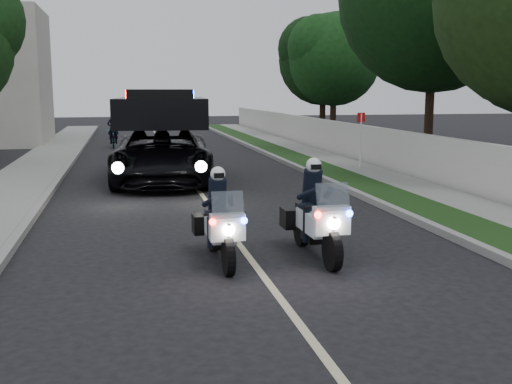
# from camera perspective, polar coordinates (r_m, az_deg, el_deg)

# --- Properties ---
(ground) EXTENTS (120.00, 120.00, 0.00)m
(ground) POSITION_cam_1_polar(r_m,az_deg,el_deg) (9.54, 0.81, -7.97)
(ground) COLOR black
(ground) RESTS_ON ground
(curb_right) EXTENTS (0.20, 60.00, 0.15)m
(curb_right) POSITION_cam_1_polar(r_m,az_deg,el_deg) (20.04, 5.91, 1.38)
(curb_right) COLOR gray
(curb_right) RESTS_ON ground
(grass_verge) EXTENTS (1.20, 60.00, 0.16)m
(grass_verge) POSITION_cam_1_polar(r_m,az_deg,el_deg) (20.27, 7.79, 1.44)
(grass_verge) COLOR #193814
(grass_verge) RESTS_ON ground
(sidewalk_right) EXTENTS (1.40, 60.00, 0.16)m
(sidewalk_right) POSITION_cam_1_polar(r_m,az_deg,el_deg) (20.74, 11.18, 1.53)
(sidewalk_right) COLOR gray
(sidewalk_right) RESTS_ON ground
(property_wall) EXTENTS (0.22, 60.00, 1.50)m
(property_wall) POSITION_cam_1_polar(r_m,az_deg,el_deg) (21.07, 13.74, 3.40)
(property_wall) COLOR beige
(property_wall) RESTS_ON ground
(curb_left) EXTENTS (0.20, 60.00, 0.15)m
(curb_left) POSITION_cam_1_polar(r_m,az_deg,el_deg) (19.19, -18.09, 0.61)
(curb_left) COLOR gray
(curb_left) RESTS_ON ground
(sidewalk_left) EXTENTS (2.00, 60.00, 0.16)m
(sidewalk_left) POSITION_cam_1_polar(r_m,az_deg,el_deg) (19.34, -21.33, 0.51)
(sidewalk_left) COLOR gray
(sidewalk_left) RESTS_ON ground
(lane_marking) EXTENTS (0.12, 50.00, 0.01)m
(lane_marking) POSITION_cam_1_polar(r_m,az_deg,el_deg) (19.20, -5.82, 0.82)
(lane_marking) COLOR #BFB78C
(lane_marking) RESTS_ON ground
(police_moto_left) EXTENTS (0.69, 1.89, 1.60)m
(police_moto_left) POSITION_cam_1_polar(r_m,az_deg,el_deg) (10.46, -3.34, -6.43)
(police_moto_left) COLOR silver
(police_moto_left) RESTS_ON ground
(police_moto_right) EXTENTS (0.74, 2.03, 1.71)m
(police_moto_right) POSITION_cam_1_polar(r_m,az_deg,el_deg) (10.78, 5.47, -5.97)
(police_moto_right) COLOR white
(police_moto_right) RESTS_ON ground
(police_suv) EXTENTS (3.40, 6.53, 3.08)m
(police_suv) POSITION_cam_1_polar(r_m,az_deg,el_deg) (19.59, -8.59, 0.92)
(police_suv) COLOR black
(police_suv) RESTS_ON ground
(bicycle) EXTENTS (0.70, 1.81, 0.94)m
(bicycle) POSITION_cam_1_polar(r_m,az_deg,el_deg) (31.72, -12.99, 3.99)
(bicycle) COLOR black
(bicycle) RESTS_ON ground
(cyclist) EXTENTS (0.57, 0.40, 1.53)m
(cyclist) POSITION_cam_1_polar(r_m,az_deg,el_deg) (31.72, -12.99, 3.99)
(cyclist) COLOR black
(cyclist) RESTS_ON ground
(sign_post) EXTENTS (0.42, 0.42, 2.15)m
(sign_post) POSITION_cam_1_polar(r_m,az_deg,el_deg) (21.95, 9.54, 1.80)
(sign_post) COLOR red
(sign_post) RESTS_ON ground
(tree_right_c) EXTENTS (10.07, 10.07, 12.65)m
(tree_right_c) POSITION_cam_1_polar(r_m,az_deg,el_deg) (26.47, 15.50, 2.87)
(tree_right_c) COLOR black
(tree_right_c) RESTS_ON ground
(tree_right_d) EXTENTS (6.22, 6.22, 8.93)m
(tree_right_d) POSITION_cam_1_polar(r_m,az_deg,el_deg) (36.88, 7.07, 4.88)
(tree_right_d) COLOR #164216
(tree_right_d) RESTS_ON ground
(tree_right_e) EXTENTS (7.11, 7.11, 8.95)m
(tree_right_e) POSITION_cam_1_polar(r_m,az_deg,el_deg) (38.11, 6.11, 5.04)
(tree_right_e) COLOR black
(tree_right_e) RESTS_ON ground
(tree_left_far) EXTENTS (5.07, 5.07, 8.27)m
(tree_left_far) POSITION_cam_1_polar(r_m,az_deg,el_deg) (39.39, -22.42, 4.53)
(tree_left_far) COLOR black
(tree_left_far) RESTS_ON ground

